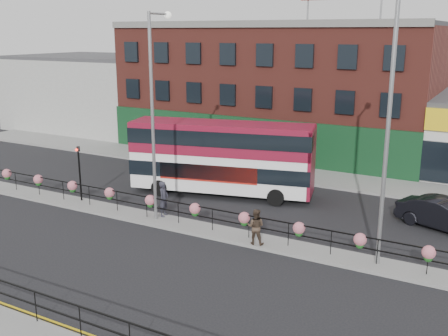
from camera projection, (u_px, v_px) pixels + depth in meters
The scene contains 15 objects.
ground at pixel (195, 229), 26.30m from camera, with size 120.00×120.00×0.00m, color black.
north_pavement at pixel (286, 173), 36.45m from camera, with size 60.00×4.00×0.15m, color gray.
median at pixel (195, 228), 26.28m from camera, with size 60.00×1.60×0.15m, color gray.
yellow_line_inner at pixel (47, 319), 18.09m from camera, with size 60.00×0.10×0.01m, color gold.
yellow_line_outer at pixel (43, 322), 17.93m from camera, with size 60.00×0.10×0.01m, color gold.
brick_building at pixel (280, 87), 43.77m from camera, with size 25.00×12.21×10.30m.
warehouse_west at pixel (97, 91), 53.65m from camera, with size 15.50×12.00×7.30m.
median_railing at pixel (195, 210), 26.04m from camera, with size 30.04×0.56×1.23m.
double_decker_bus at pixel (222, 151), 31.20m from camera, with size 11.23×5.06×4.42m.
car at pixel (445, 215), 26.12m from camera, with size 4.95×3.09×1.54m, color black.
pedestrian_a at pixel (164, 199), 27.56m from camera, with size 0.57×0.76×1.89m, color #2A2935.
pedestrian_b at pixel (256, 227), 23.93m from camera, with size 0.93×0.79×1.68m, color #423327.
lamp_column_west at pixel (155, 100), 26.04m from camera, with size 0.38×1.83×10.46m.
lamp_column_east at pixel (391, 105), 20.69m from camera, with size 0.40×1.97×11.24m.
traffic_light_median at pixel (79, 161), 29.75m from camera, with size 0.15×0.28×3.65m.
Camera 1 is at (13.19, -20.89, 9.65)m, focal length 42.00 mm.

